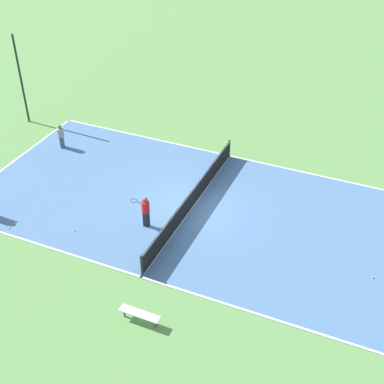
{
  "coord_description": "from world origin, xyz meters",
  "views": [
    {
      "loc": [
        -18.64,
        -8.14,
        15.21
      ],
      "look_at": [
        0.0,
        0.0,
        0.9
      ],
      "focal_mm": 50.0,
      "sensor_mm": 36.0,
      "label": 1
    }
  ],
  "objects_px": {
    "tennis_ball_right_alley": "(193,232)",
    "tennis_ball_left_sideline": "(74,230)",
    "player_coach_red": "(145,210)",
    "tennis_net": "(192,198)",
    "tennis_ball_near_net": "(9,228)",
    "fence_post_back_right": "(21,80)",
    "player_baseline_gray": "(61,135)",
    "tennis_ball_far_baseline": "(373,277)",
    "bench": "(139,314)"
  },
  "relations": [
    {
      "from": "tennis_ball_right_alley",
      "to": "tennis_ball_left_sideline",
      "type": "height_order",
      "value": "same"
    },
    {
      "from": "player_coach_red",
      "to": "tennis_ball_left_sideline",
      "type": "relative_size",
      "value": 23.09
    },
    {
      "from": "tennis_net",
      "to": "tennis_ball_right_alley",
      "type": "bearing_deg",
      "value": -155.01
    },
    {
      "from": "tennis_ball_near_net",
      "to": "tennis_ball_left_sideline",
      "type": "bearing_deg",
      "value": -70.1
    },
    {
      "from": "player_coach_red",
      "to": "tennis_ball_right_alley",
      "type": "bearing_deg",
      "value": -166.39
    },
    {
      "from": "tennis_net",
      "to": "tennis_ball_right_alley",
      "type": "distance_m",
      "value": 1.98
    },
    {
      "from": "player_coach_red",
      "to": "tennis_ball_left_sideline",
      "type": "bearing_deg",
      "value": 34.11
    },
    {
      "from": "tennis_net",
      "to": "fence_post_back_right",
      "type": "bearing_deg",
      "value": 72.14
    },
    {
      "from": "player_baseline_gray",
      "to": "tennis_ball_far_baseline",
      "type": "height_order",
      "value": "player_baseline_gray"
    },
    {
      "from": "player_baseline_gray",
      "to": "tennis_ball_left_sideline",
      "type": "distance_m",
      "value": 7.73
    },
    {
      "from": "tennis_net",
      "to": "tennis_ball_near_net",
      "type": "distance_m",
      "value": 8.41
    },
    {
      "from": "tennis_ball_left_sideline",
      "to": "fence_post_back_right",
      "type": "height_order",
      "value": "fence_post_back_right"
    },
    {
      "from": "tennis_net",
      "to": "bench",
      "type": "bearing_deg",
      "value": -171.7
    },
    {
      "from": "tennis_net",
      "to": "tennis_ball_far_baseline",
      "type": "distance_m",
      "value": 8.71
    },
    {
      "from": "player_baseline_gray",
      "to": "fence_post_back_right",
      "type": "height_order",
      "value": "fence_post_back_right"
    },
    {
      "from": "player_baseline_gray",
      "to": "tennis_ball_far_baseline",
      "type": "bearing_deg",
      "value": -128.36
    },
    {
      "from": "player_baseline_gray",
      "to": "tennis_ball_far_baseline",
      "type": "distance_m",
      "value": 17.9
    },
    {
      "from": "tennis_net",
      "to": "tennis_ball_far_baseline",
      "type": "bearing_deg",
      "value": -99.69
    },
    {
      "from": "bench",
      "to": "tennis_ball_right_alley",
      "type": "distance_m",
      "value": 5.47
    },
    {
      "from": "player_baseline_gray",
      "to": "tennis_ball_near_net",
      "type": "relative_size",
      "value": 20.29
    },
    {
      "from": "bench",
      "to": "player_coach_red",
      "type": "bearing_deg",
      "value": -64.87
    },
    {
      "from": "player_baseline_gray",
      "to": "tennis_ball_left_sideline",
      "type": "relative_size",
      "value": 20.29
    },
    {
      "from": "tennis_net",
      "to": "player_baseline_gray",
      "type": "bearing_deg",
      "value": 75.73
    },
    {
      "from": "player_baseline_gray",
      "to": "player_coach_red",
      "type": "distance_m",
      "value": 8.76
    },
    {
      "from": "tennis_ball_far_baseline",
      "to": "tennis_ball_left_sideline",
      "type": "height_order",
      "value": "same"
    },
    {
      "from": "tennis_ball_near_net",
      "to": "fence_post_back_right",
      "type": "xyz_separation_m",
      "value": [
        8.83,
        5.7,
        2.64
      ]
    },
    {
      "from": "tennis_ball_far_baseline",
      "to": "player_baseline_gray",
      "type": "bearing_deg",
      "value": 77.95
    },
    {
      "from": "bench",
      "to": "tennis_ball_right_alley",
      "type": "bearing_deg",
      "value": -87.49
    },
    {
      "from": "player_coach_red",
      "to": "tennis_ball_right_alley",
      "type": "height_order",
      "value": "player_coach_red"
    },
    {
      "from": "tennis_ball_right_alley",
      "to": "tennis_ball_far_baseline",
      "type": "relative_size",
      "value": 1.0
    },
    {
      "from": "tennis_net",
      "to": "player_baseline_gray",
      "type": "height_order",
      "value": "player_baseline_gray"
    },
    {
      "from": "tennis_ball_right_alley",
      "to": "tennis_ball_far_baseline",
      "type": "distance_m",
      "value": 7.77
    },
    {
      "from": "player_baseline_gray",
      "to": "fence_post_back_right",
      "type": "relative_size",
      "value": 0.26
    },
    {
      "from": "tennis_net",
      "to": "tennis_ball_right_alley",
      "type": "xyz_separation_m",
      "value": [
        -1.74,
        -0.81,
        -0.49
      ]
    },
    {
      "from": "tennis_net",
      "to": "tennis_ball_near_net",
      "type": "xyz_separation_m",
      "value": [
        -4.76,
        6.92,
        -0.49
      ]
    },
    {
      "from": "tennis_ball_far_baseline",
      "to": "tennis_ball_left_sideline",
      "type": "relative_size",
      "value": 1.0
    },
    {
      "from": "tennis_ball_near_net",
      "to": "bench",
      "type": "bearing_deg",
      "value": -106.96
    },
    {
      "from": "tennis_net",
      "to": "tennis_ball_left_sideline",
      "type": "bearing_deg",
      "value": 132.34
    },
    {
      "from": "bench",
      "to": "tennis_ball_right_alley",
      "type": "height_order",
      "value": "bench"
    },
    {
      "from": "player_baseline_gray",
      "to": "tennis_ball_near_net",
      "type": "height_order",
      "value": "player_baseline_gray"
    },
    {
      "from": "fence_post_back_right",
      "to": "player_baseline_gray",
      "type": "bearing_deg",
      "value": -115.88
    },
    {
      "from": "tennis_ball_far_baseline",
      "to": "tennis_ball_near_net",
      "type": "bearing_deg",
      "value": 102.02
    },
    {
      "from": "tennis_ball_far_baseline",
      "to": "tennis_ball_near_net",
      "type": "xyz_separation_m",
      "value": [
        -3.3,
        15.49,
        0.0
      ]
    },
    {
      "from": "bench",
      "to": "tennis_ball_left_sideline",
      "type": "relative_size",
      "value": 23.26
    },
    {
      "from": "bench",
      "to": "fence_post_back_right",
      "type": "xyz_separation_m",
      "value": [
        11.26,
        13.67,
        2.31
      ]
    },
    {
      "from": "player_baseline_gray",
      "to": "player_coach_red",
      "type": "relative_size",
      "value": 0.88
    },
    {
      "from": "bench",
      "to": "player_baseline_gray",
      "type": "relative_size",
      "value": 1.15
    },
    {
      "from": "tennis_ball_right_alley",
      "to": "tennis_ball_near_net",
      "type": "relative_size",
      "value": 1.0
    },
    {
      "from": "tennis_net",
      "to": "player_baseline_gray",
      "type": "distance_m",
      "value": 9.2
    },
    {
      "from": "tennis_ball_far_baseline",
      "to": "tennis_ball_near_net",
      "type": "relative_size",
      "value": 1.0
    }
  ]
}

